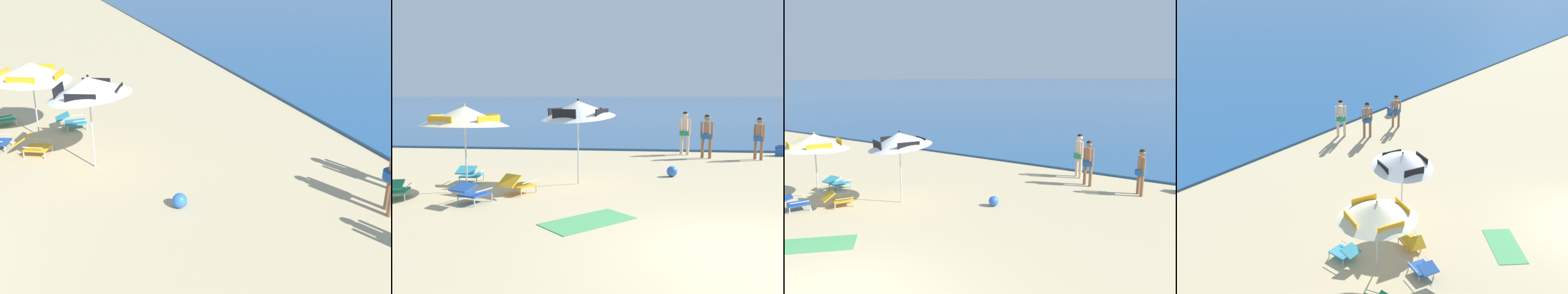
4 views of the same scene
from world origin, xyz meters
TOP-DOWN VIEW (x-y plane):
  - beach_umbrella_striped_main at (-5.98, 3.81)m, footprint 2.80×2.81m
  - beach_umbrella_striped_second at (-3.27, 5.02)m, footprint 2.79×2.80m
  - lounge_chair_beside_umbrella at (-6.29, 4.78)m, footprint 0.59×0.88m
  - lounge_chair_facing_sea at (-4.60, 3.59)m, footprint 0.87×1.03m
  - lounge_chair_spare_folded at (-5.39, 2.60)m, footprint 0.81×0.99m
  - person_standing_near_shore at (1.03, 10.37)m, footprint 0.46×0.42m
  - person_standing_beside at (0.32, 11.36)m, footprint 0.44×0.44m
  - person_wading_in at (2.94, 10.18)m, footprint 0.39×0.40m
  - beach_ball at (-0.61, 6.39)m, footprint 0.32×0.32m
  - beach_towel at (-2.62, 1.53)m, footprint 1.91×1.91m

SIDE VIEW (x-z plane):
  - beach_towel at x=-2.62m, z-range 0.00..0.01m
  - beach_ball at x=-0.61m, z-range 0.00..0.32m
  - lounge_chair_facing_sea at x=-4.60m, z-range 0.00..0.53m
  - lounge_chair_beside_umbrella at x=-6.29m, z-range 0.02..0.53m
  - lounge_chair_spare_folded at x=-5.39m, z-range 0.03..0.53m
  - person_wading_in at x=2.94m, z-range 0.13..1.74m
  - person_standing_near_shore at x=1.03m, z-range 0.13..1.84m
  - person_standing_beside at x=0.32m, z-range 0.14..1.92m
  - beach_umbrella_striped_main at x=-5.98m, z-range 0.81..3.04m
  - beach_umbrella_striped_second at x=-3.27m, z-range 0.86..3.26m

